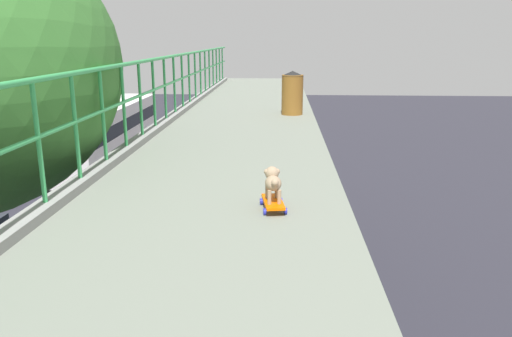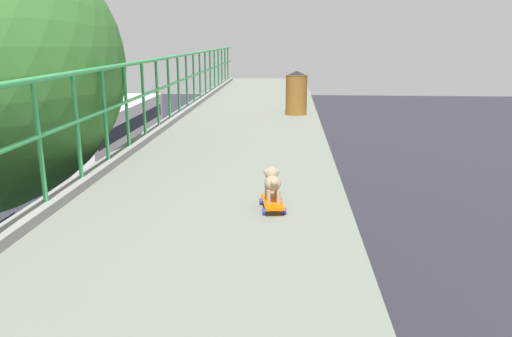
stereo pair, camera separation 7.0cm
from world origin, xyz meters
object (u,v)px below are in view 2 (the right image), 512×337
car_blue_fifth (22,313)px  car_green_seventh (126,207)px  litter_bin (296,92)px  city_bus (115,131)px  small_dog (272,181)px  toy_skateboard (272,203)px

car_blue_fifth → car_green_seventh: bearing=89.7°
car_blue_fifth → litter_bin: bearing=2.8°
city_bus → small_dog: 24.38m
city_bus → toy_skateboard: size_ratio=26.14×
city_bus → litter_bin: litter_bin is taller
car_blue_fifth → small_dog: size_ratio=11.68×
car_green_seventh → small_dog: (5.96, -12.90, 4.93)m
toy_skateboard → car_green_seventh: bearing=114.8°
car_green_seventh → toy_skateboard: 14.99m
car_blue_fifth → toy_skateboard: size_ratio=8.60×
toy_skateboard → small_dog: (-0.00, 0.02, 0.20)m
small_dog → toy_skateboard: bearing=-75.4°
city_bus → toy_skateboard: 24.37m
small_dog → litter_bin: litter_bin is taller
city_bus → litter_bin: size_ratio=13.46×
city_bus → toy_skateboard: toy_skateboard is taller
toy_skateboard → litter_bin: litter_bin is taller
car_blue_fifth → city_bus: (-3.54, 16.60, 1.18)m
city_bus → small_dog: (9.54, -22.12, 3.76)m
toy_skateboard → litter_bin: bearing=87.3°
car_blue_fifth → small_dog: 9.54m
car_green_seventh → city_bus: (-3.58, 9.23, 1.17)m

